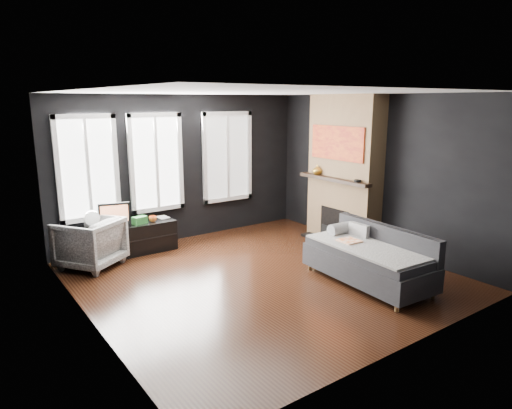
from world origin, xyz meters
TOP-DOWN VIEW (x-y plane):
  - floor at (0.00, 0.00)m, footprint 5.00×5.00m
  - ceiling at (0.00, 0.00)m, footprint 5.00×5.00m
  - wall_back at (0.00, 2.50)m, footprint 5.00×0.02m
  - wall_left at (-2.50, 0.00)m, footprint 0.02×5.00m
  - wall_right at (2.50, 0.00)m, footprint 0.02×5.00m
  - windows at (-0.45, 2.46)m, footprint 4.00×0.16m
  - fireplace at (2.30, 0.60)m, footprint 0.70×1.62m
  - sofa at (1.10, -1.06)m, footprint 1.06×1.96m
  - stripe_pillow at (1.33, -0.67)m, footprint 0.09×0.35m
  - armchair at (-1.95, 1.95)m, footprint 1.14×1.13m
  - media_console at (-1.20, 2.18)m, footprint 1.53×0.48m
  - monitor at (-1.45, 2.18)m, footprint 0.53×0.22m
  - desk_fan at (-1.83, 2.16)m, footprint 0.29×0.29m
  - mug at (-0.81, 2.11)m, footprint 0.16×0.14m
  - book at (-0.65, 2.26)m, footprint 0.18×0.03m
  - storage_box at (-1.05, 2.12)m, footprint 0.26×0.20m
  - mantel_vase at (2.05, 1.05)m, footprint 0.19×0.20m
  - mantel_clock at (2.05, 0.05)m, footprint 0.15×0.15m

SIDE VIEW (x-z plane):
  - floor at x=0.00m, z-range 0.00..0.00m
  - media_console at x=-1.20m, z-range 0.00..0.53m
  - sofa at x=1.10m, z-range 0.00..0.82m
  - armchair at x=-1.95m, z-range 0.00..0.87m
  - storage_box at x=-1.05m, z-range 0.53..0.65m
  - stripe_pillow at x=1.33m, z-range 0.42..0.77m
  - mug at x=-0.81m, z-range 0.53..0.66m
  - book at x=-0.65m, z-range 0.53..0.77m
  - desk_fan at x=-1.83m, z-range 0.53..0.87m
  - monitor at x=-1.45m, z-range 0.53..0.99m
  - mantel_clock at x=2.05m, z-range 1.23..1.27m
  - mantel_vase at x=2.05m, z-range 1.23..1.41m
  - wall_back at x=0.00m, z-range 0.00..2.70m
  - wall_left at x=-2.50m, z-range 0.00..2.70m
  - wall_right at x=2.50m, z-range 0.00..2.70m
  - fireplace at x=2.30m, z-range 0.00..2.70m
  - windows at x=-0.45m, z-range 1.50..3.26m
  - ceiling at x=0.00m, z-range 2.70..2.70m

